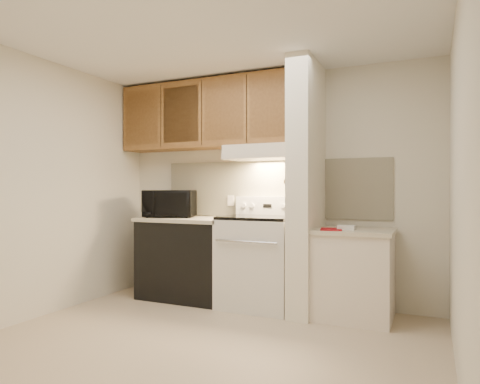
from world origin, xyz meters
The scene contains 50 objects.
floor centered at (0.00, 0.00, 0.00)m, with size 3.60×3.60×0.00m, color #C3AD8E.
ceiling centered at (0.00, 0.00, 2.50)m, with size 3.60×3.60×0.00m, color white.
wall_back centered at (0.00, 1.50, 1.25)m, with size 3.60×0.02×2.50m, color beige.
wall_left centered at (-1.80, 0.00, 1.25)m, with size 0.02×3.00×2.50m, color beige.
wall_right centered at (1.80, 0.00, 1.25)m, with size 0.02×3.00×2.50m, color beige.
backsplash centered at (0.00, 1.49, 1.24)m, with size 2.60×0.02×0.63m, color #FFF4CA.
range_body centered at (0.00, 1.16, 0.46)m, with size 0.76×0.65×0.92m, color silver.
oven_window centered at (0.00, 0.84, 0.50)m, with size 0.50×0.01×0.30m, color black.
oven_handle centered at (0.00, 0.80, 0.72)m, with size 0.02×0.02×0.65m, color silver.
cooktop centered at (0.00, 1.16, 0.94)m, with size 0.74×0.64×0.03m, color black.
range_backguard centered at (0.00, 1.44, 1.05)m, with size 0.76×0.08×0.20m, color silver.
range_display centered at (0.00, 1.40, 1.05)m, with size 0.10×0.01×0.04m, color black.
range_knob_left_outer centered at (-0.28, 1.40, 1.05)m, with size 0.05×0.05×0.02m, color silver.
range_knob_left_inner centered at (-0.18, 1.40, 1.05)m, with size 0.05×0.05×0.02m, color silver.
range_knob_right_inner centered at (0.18, 1.40, 1.05)m, with size 0.05×0.05×0.02m, color silver.
range_knob_right_outer centered at (0.28, 1.40, 1.05)m, with size 0.05×0.05×0.02m, color silver.
dishwasher_front centered at (-0.88, 1.17, 0.43)m, with size 1.00×0.63×0.87m, color black.
left_countertop centered at (-0.88, 1.17, 0.89)m, with size 1.04×0.67×0.04m, color beige.
spoon_rest centered at (-0.48, 1.36, 0.92)m, with size 0.25×0.08×0.02m, color black.
teal_jar centered at (-1.23, 1.39, 0.96)m, with size 0.09×0.09×0.10m, color #1C5A4C.
outlet centered at (-0.48, 1.48, 1.10)m, with size 0.08×0.01×0.12m, color silver.
microwave centered at (-1.10, 1.15, 1.06)m, with size 0.56×0.38×0.31m, color black.
partition_pillar centered at (0.51, 1.15, 1.25)m, with size 0.22×0.70×2.50m, color white.
pillar_trim centered at (0.39, 1.15, 1.30)m, with size 0.01×0.70×0.04m, color brown.
knife_strip centered at (0.39, 1.10, 1.32)m, with size 0.02×0.42×0.04m, color black.
knife_blade_a centered at (0.38, 0.93, 1.22)m, with size 0.01×0.04×0.16m, color silver.
knife_handle_a centered at (0.38, 0.94, 1.37)m, with size 0.02×0.02×0.10m, color black.
knife_blade_b centered at (0.38, 1.03, 1.21)m, with size 0.01×0.04×0.18m, color silver.
knife_handle_b centered at (0.38, 1.01, 1.37)m, with size 0.02×0.02×0.10m, color black.
knife_blade_c centered at (0.38, 1.11, 1.20)m, with size 0.01×0.04×0.20m, color silver.
knife_handle_c centered at (0.38, 1.11, 1.37)m, with size 0.02×0.02×0.10m, color black.
knife_blade_d centered at (0.38, 1.17, 1.22)m, with size 0.01×0.04×0.16m, color silver.
knife_handle_d centered at (0.38, 1.18, 1.37)m, with size 0.02×0.02×0.10m, color black.
knife_blade_e centered at (0.38, 1.26, 1.21)m, with size 0.01×0.04×0.18m, color silver.
knife_handle_e centered at (0.38, 1.27, 1.37)m, with size 0.02×0.02×0.10m, color black.
oven_mitt centered at (0.38, 1.32, 1.20)m, with size 0.03×0.11×0.25m, color slate.
right_cab_base centered at (0.97, 1.15, 0.40)m, with size 0.70×0.60×0.81m, color silver.
right_countertop centered at (0.97, 1.15, 0.83)m, with size 0.74×0.64×0.04m, color beige.
red_folder centered at (0.79, 1.00, 0.85)m, with size 0.19×0.27×0.01m, color maroon.
white_box centered at (0.92, 1.05, 0.87)m, with size 0.16×0.10×0.04m, color white.
range_hood centered at (0.00, 1.28, 1.62)m, with size 0.78×0.44×0.15m, color silver.
hood_lip centered at (0.00, 1.07, 1.58)m, with size 0.78×0.04×0.06m, color silver.
upper_cabinets centered at (-0.69, 1.32, 2.08)m, with size 2.18×0.33×0.77m, color brown.
cab_door_a centered at (-1.51, 1.17, 2.08)m, with size 0.46×0.01×0.63m, color brown.
cab_gap_a centered at (-1.23, 1.16, 2.08)m, with size 0.01×0.01×0.73m, color black.
cab_door_b centered at (-0.96, 1.17, 2.08)m, with size 0.46×0.01×0.63m, color brown.
cab_gap_b centered at (-0.69, 1.16, 2.08)m, with size 0.01×0.01×0.73m, color black.
cab_door_c centered at (-0.42, 1.17, 2.08)m, with size 0.46×0.01×0.63m, color brown.
cab_gap_c centered at (-0.14, 1.16, 2.08)m, with size 0.01×0.01×0.73m, color black.
cab_door_d centered at (0.13, 1.17, 2.08)m, with size 0.46×0.01×0.63m, color brown.
Camera 1 is at (1.65, -3.00, 1.22)m, focal length 32.00 mm.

